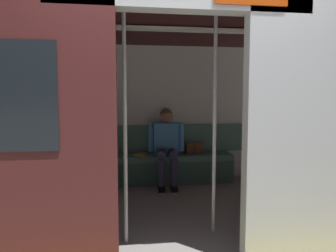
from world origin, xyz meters
TOP-DOWN VIEW (x-y plane):
  - train_car at (0.06, -1.31)m, footprint 6.40×2.96m
  - bench_seat at (0.00, -2.45)m, footprint 2.51×0.44m
  - person_seated at (-0.20, -2.40)m, footprint 0.55×0.69m
  - handbag at (-0.66, -2.52)m, footprint 0.26×0.15m
  - book at (0.18, -2.48)m, footprint 0.23×0.26m
  - grab_pole_door at (0.43, -0.48)m, footprint 0.04×0.04m
  - grab_pole_far at (-0.43, -0.61)m, footprint 0.04×0.04m

SIDE VIEW (x-z plane):
  - bench_seat at x=0.00m, z-range 0.12..0.57m
  - book at x=0.18m, z-range 0.45..0.48m
  - handbag at x=-0.66m, z-range 0.45..0.62m
  - person_seated at x=-0.20m, z-range 0.08..1.26m
  - grab_pole_door at x=0.43m, z-range 0.00..2.15m
  - grab_pole_far at x=-0.43m, z-range 0.00..2.15m
  - train_car at x=0.06m, z-range 0.39..2.68m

